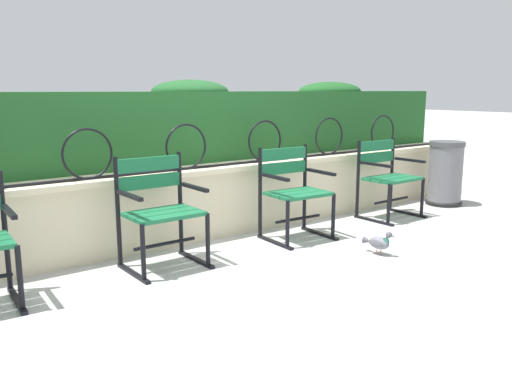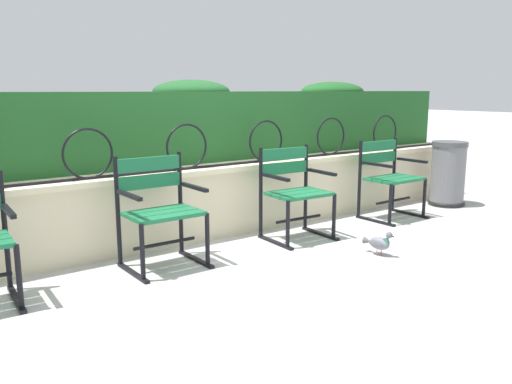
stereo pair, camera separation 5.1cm
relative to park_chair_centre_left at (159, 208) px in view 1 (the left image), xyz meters
The scene contains 9 objects.
ground_plane 0.97m from the park_chair_centre_left, 23.78° to the right, with size 60.00×60.00×0.00m, color #ADADA8.
stone_wall 0.95m from the park_chair_centre_left, 34.94° to the left, with size 7.44×0.41×0.68m.
iron_arch_fence 0.82m from the park_chair_centre_left, 39.94° to the left, with size 6.90×0.02×0.42m.
hedge_row 1.40m from the park_chair_centre_left, 54.63° to the left, with size 7.29×0.64×0.83m.
park_chair_centre_left is the anchor object (origin of this frame).
park_chair_centre_right 1.39m from the park_chair_centre_left, ahead, with size 0.61×0.55×0.87m.
park_chair_rightmost 2.77m from the park_chair_centre_left, ahead, with size 0.62×0.52×0.85m.
pigeon_near_chairs 1.87m from the park_chair_centre_left, 28.49° to the right, with size 0.13×0.29×0.22m.
trash_bin 3.85m from the park_chair_centre_left, ahead, with size 0.44×0.44×0.78m.
Camera 1 is at (-2.62, -3.37, 1.39)m, focal length 37.04 mm.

